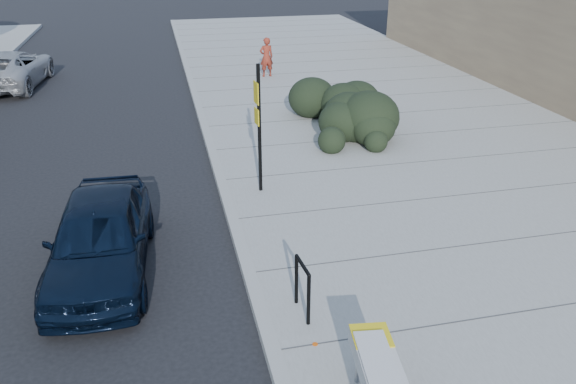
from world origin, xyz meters
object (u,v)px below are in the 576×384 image
(sign_post, at_px, (258,122))
(sedan_navy, at_px, (100,237))
(bike_rack, at_px, (302,284))
(pedestrian, at_px, (266,57))
(suv_silver, at_px, (10,69))

(sign_post, relative_size, sedan_navy, 0.71)
(bike_rack, relative_size, sign_post, 0.31)
(sign_post, bearing_deg, pedestrian, 72.57)
(sedan_navy, bearing_deg, bike_rack, -32.15)
(suv_silver, bearing_deg, sedan_navy, 112.67)
(sedan_navy, bearing_deg, pedestrian, 70.26)
(suv_silver, bearing_deg, pedestrian, 178.91)
(sedan_navy, height_order, suv_silver, sedan_navy)
(sedan_navy, xyz_separation_m, suv_silver, (-4.19, 14.07, -0.01))
(sign_post, xyz_separation_m, suv_silver, (-7.41, 11.70, -1.07))
(bike_rack, distance_m, suv_silver, 17.75)
(sedan_navy, xyz_separation_m, pedestrian, (5.43, 12.86, 0.22))
(bike_rack, xyz_separation_m, suv_silver, (-7.22, 16.21, -0.01))
(pedestrian, bearing_deg, bike_rack, 73.12)
(sign_post, height_order, sedan_navy, sign_post)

